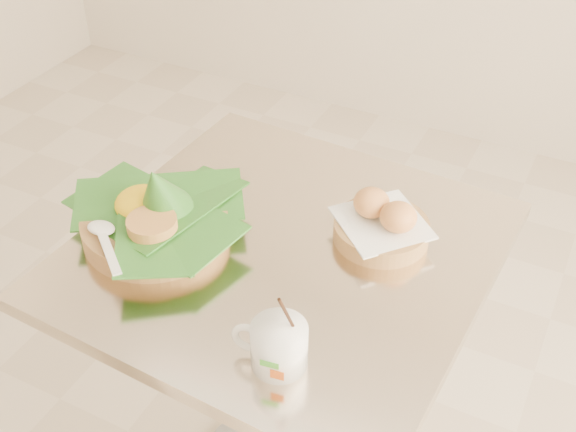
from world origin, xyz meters
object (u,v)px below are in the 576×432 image
at_px(cafe_table, 285,332).
at_px(rice_basket, 154,215).
at_px(bread_basket, 382,224).
at_px(coffee_mug, 277,344).

bearing_deg(cafe_table, rice_basket, -161.86).
bearing_deg(bread_basket, cafe_table, -144.59).
bearing_deg(bread_basket, coffee_mug, -95.53).
distance_m(rice_basket, coffee_mug, 0.38).
relative_size(rice_basket, bread_basket, 1.61).
bearing_deg(rice_basket, coffee_mug, -26.33).
xyz_separation_m(bread_basket, coffee_mug, (-0.03, -0.34, 0.01)).
relative_size(cafe_table, coffee_mug, 5.06).
xyz_separation_m(cafe_table, coffee_mug, (0.11, -0.24, 0.26)).
relative_size(cafe_table, bread_basket, 3.62).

